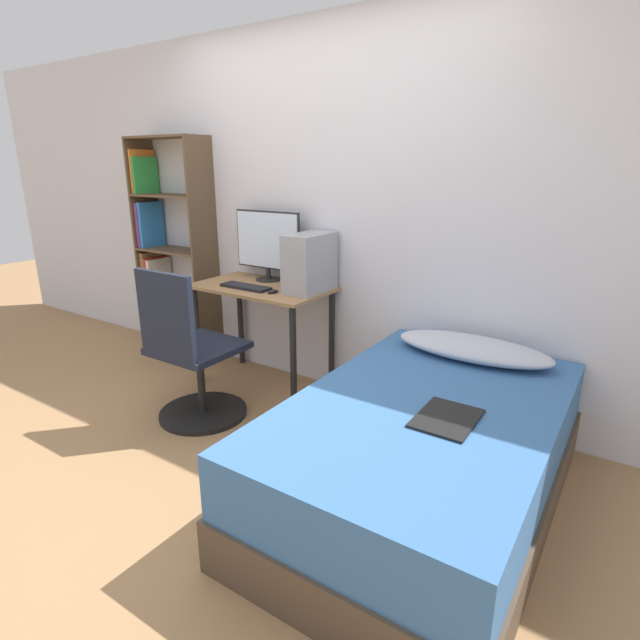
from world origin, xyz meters
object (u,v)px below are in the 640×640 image
monitor (267,243)px  pc_tower (310,263)px  office_chair (192,364)px  bed (424,453)px  keyboard (246,287)px  bookshelf (167,260)px

monitor → pc_tower: bearing=-13.1°
office_chair → monitor: (-0.04, 0.84, 0.65)m
office_chair → pc_tower: size_ratio=2.58×
monitor → pc_tower: size_ratio=1.47×
office_chair → pc_tower: pc_tower is taller
bed → pc_tower: pc_tower is taller
monitor → pc_tower: monitor is taller
bed → keyboard: 1.72m
bookshelf → keyboard: bookshelf is taller
monitor → keyboard: size_ratio=1.50×
monitor → bookshelf: bearing=-178.2°
keyboard → pc_tower: (0.42, 0.18, 0.18)m
bed → keyboard: size_ratio=4.83×
bookshelf → office_chair: bearing=-35.4°
office_chair → keyboard: (-0.01, 0.55, 0.39)m
bookshelf → pc_tower: (1.53, -0.07, 0.15)m
bookshelf → keyboard: size_ratio=4.73×
office_chair → bookshelf: bearing=144.6°
bookshelf → monitor: 1.11m
bookshelf → keyboard: 1.15m
bookshelf → monitor: size_ratio=3.15×
keyboard → bed: bearing=-18.5°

